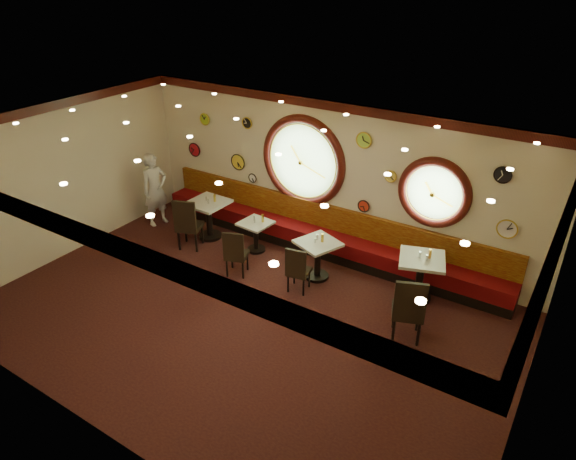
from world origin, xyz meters
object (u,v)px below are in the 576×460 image
at_px(chair_b, 235,251).
at_px(condiment_d_pepper, 427,258).
at_px(table_b, 256,233).
at_px(condiment_b_bottle, 263,218).
at_px(condiment_d_salt, 420,255).
at_px(chair_c, 297,267).
at_px(condiment_a_bottle, 215,198).
at_px(table_d, 420,273).
at_px(condiment_b_pepper, 255,221).
at_px(condiment_c_salt, 317,237).
at_px(table_c, 318,255).
at_px(condiment_c_bottle, 322,238).
at_px(condiment_a_salt, 206,199).
at_px(chair_a, 187,221).
at_px(chair_d, 409,306).
at_px(condiment_d_bottle, 430,254).
at_px(table_a, 209,215).
at_px(condiment_a_pepper, 208,201).
at_px(waiter, 155,190).
at_px(condiment_b_salt, 254,218).
at_px(condiment_c_pepper, 315,241).

bearing_deg(chair_b, condiment_d_pepper, -2.22).
relative_size(table_b, condiment_b_bottle, 3.91).
bearing_deg(condiment_d_salt, chair_c, -152.63).
height_order(condiment_d_pepper, condiment_a_bottle, condiment_a_bottle).
relative_size(table_d, condiment_a_bottle, 6.16).
bearing_deg(condiment_b_pepper, condiment_c_salt, -4.24).
bearing_deg(table_c, condiment_b_pepper, 173.26).
bearing_deg(chair_c, condiment_d_salt, 17.30).
bearing_deg(condiment_c_bottle, condiment_a_salt, 177.86).
bearing_deg(condiment_d_pepper, chair_a, -170.12).
xyz_separation_m(chair_d, condiment_c_bottle, (-2.10, 0.92, 0.20)).
relative_size(table_b, condiment_d_bottle, 3.89).
bearing_deg(condiment_b_bottle, chair_c, -33.33).
bearing_deg(chair_b, condiment_a_bottle, 121.53).
relative_size(table_a, condiment_a_pepper, 8.63).
bearing_deg(table_d, condiment_d_bottle, 32.93).
bearing_deg(table_a, condiment_c_salt, -1.23).
distance_m(chair_c, condiment_a_bottle, 2.82).
bearing_deg(condiment_a_bottle, condiment_b_pepper, -1.78).
height_order(table_b, table_d, table_d).
distance_m(condiment_c_salt, condiment_b_bottle, 1.47).
height_order(condiment_a_salt, condiment_c_bottle, condiment_a_salt).
distance_m(table_a, table_b, 1.24).
bearing_deg(chair_b, condiment_d_salt, -1.03).
bearing_deg(table_c, condiment_c_bottle, 38.65).
height_order(condiment_a_salt, condiment_d_salt, condiment_d_salt).
distance_m(table_b, waiter, 2.75).
relative_size(table_c, condiment_c_salt, 8.32).
relative_size(chair_d, condiment_c_salt, 6.58).
height_order(table_c, condiment_d_salt, condiment_d_salt).
relative_size(condiment_a_salt, condiment_a_bottle, 0.55).
height_order(condiment_a_salt, condiment_b_salt, condiment_a_salt).
relative_size(chair_c, condiment_d_bottle, 3.37).
bearing_deg(condiment_a_salt, chair_a, -87.72).
bearing_deg(table_c, chair_b, -149.89).
bearing_deg(condiment_d_pepper, chair_d, -82.59).
bearing_deg(chair_a, condiment_d_salt, -10.42).
height_order(table_b, condiment_c_salt, condiment_c_salt).
distance_m(chair_b, chair_c, 1.33).
relative_size(condiment_a_salt, condiment_b_pepper, 1.05).
distance_m(condiment_a_pepper, condiment_c_bottle, 2.84).
relative_size(table_b, chair_b, 1.10).
relative_size(table_c, chair_a, 1.30).
xyz_separation_m(chair_a, condiment_c_pepper, (2.85, 0.46, 0.17)).
xyz_separation_m(condiment_a_pepper, condiment_a_bottle, (0.05, 0.16, 0.03)).
distance_m(table_d, condiment_d_bottle, 0.43).
xyz_separation_m(chair_a, condiment_a_bottle, (0.16, 0.74, 0.29)).
bearing_deg(condiment_a_salt, condiment_b_salt, 5.16).
height_order(table_d, condiment_c_pepper, condiment_c_pepper).
height_order(condiment_d_salt, condiment_a_bottle, condiment_a_bottle).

